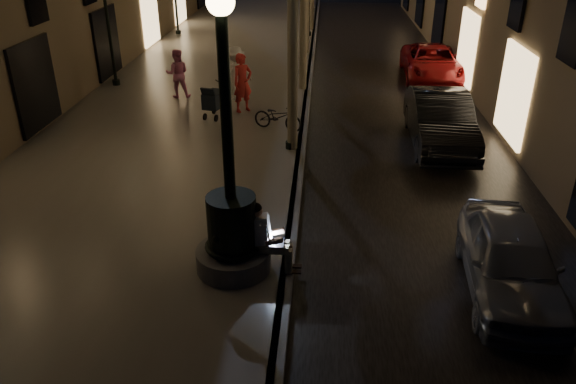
# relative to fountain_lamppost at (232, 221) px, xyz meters

# --- Properties ---
(ground) EXTENTS (120.00, 120.00, 0.00)m
(ground) POSITION_rel_fountain_lamppost_xyz_m (1.00, 13.00, -1.21)
(ground) COLOR black
(ground) RESTS_ON ground
(cobble_lane) EXTENTS (6.00, 45.00, 0.02)m
(cobble_lane) POSITION_rel_fountain_lamppost_xyz_m (4.00, 13.00, -1.20)
(cobble_lane) COLOR black
(cobble_lane) RESTS_ON ground
(promenade) EXTENTS (8.00, 45.00, 0.20)m
(promenade) POSITION_rel_fountain_lamppost_xyz_m (-3.00, 13.00, -1.11)
(promenade) COLOR slate
(promenade) RESTS_ON ground
(curb_strip) EXTENTS (0.25, 45.00, 0.20)m
(curb_strip) POSITION_rel_fountain_lamppost_xyz_m (1.00, 13.00, -1.11)
(curb_strip) COLOR #59595B
(curb_strip) RESTS_ON ground
(fountain_lamppost) EXTENTS (1.40, 1.40, 5.21)m
(fountain_lamppost) POSITION_rel_fountain_lamppost_xyz_m (0.00, 0.00, 0.00)
(fountain_lamppost) COLOR #59595B
(fountain_lamppost) RESTS_ON promenade
(seated_man_laptop) EXTENTS (1.02, 0.34, 1.39)m
(seated_man_laptop) POSITION_rel_fountain_lamppost_xyz_m (0.61, 0.00, -0.28)
(seated_man_laptop) COLOR tan
(seated_man_laptop) RESTS_ON promenade
(lamp_curb_a) EXTENTS (0.36, 0.36, 4.81)m
(lamp_curb_a) POSITION_rel_fountain_lamppost_xyz_m (0.70, 6.00, 2.02)
(lamp_curb_a) COLOR black
(lamp_curb_a) RESTS_ON promenade
(lamp_left_b) EXTENTS (0.36, 0.36, 4.81)m
(lamp_left_b) POSITION_rel_fountain_lamppost_xyz_m (-6.40, 12.00, 2.02)
(lamp_left_b) COLOR black
(lamp_left_b) RESTS_ON promenade
(stroller) EXTENTS (0.70, 1.19, 1.20)m
(stroller) POSITION_rel_fountain_lamppost_xyz_m (-1.91, 8.44, -0.41)
(stroller) COLOR black
(stroller) RESTS_ON promenade
(car_front) EXTENTS (1.82, 3.90, 1.29)m
(car_front) POSITION_rel_fountain_lamppost_xyz_m (5.00, -0.11, -0.57)
(car_front) COLOR #95979B
(car_front) RESTS_ON ground
(car_second) EXTENTS (1.69, 4.65, 1.53)m
(car_second) POSITION_rel_fountain_lamppost_xyz_m (5.00, 7.03, -0.45)
(car_second) COLOR black
(car_second) RESTS_ON ground
(car_third) EXTENTS (2.35, 4.85, 1.33)m
(car_third) POSITION_rel_fountain_lamppost_xyz_m (5.96, 14.37, -0.55)
(car_third) COLOR maroon
(car_third) RESTS_ON ground
(pedestrian_red) EXTENTS (0.83, 0.80, 1.92)m
(pedestrian_red) POSITION_rel_fountain_lamppost_xyz_m (-1.07, 9.18, -0.05)
(pedestrian_red) COLOR red
(pedestrian_red) RESTS_ON promenade
(pedestrian_pink) EXTENTS (0.94, 0.79, 1.71)m
(pedestrian_pink) POSITION_rel_fountain_lamppost_xyz_m (-3.60, 10.61, -0.16)
(pedestrian_pink) COLOR pink
(pedestrian_pink) RESTS_ON promenade
(pedestrian_white) EXTENTS (1.39, 1.22, 1.87)m
(pedestrian_white) POSITION_rel_fountain_lamppost_xyz_m (-1.48, 10.45, -0.08)
(pedestrian_white) COLOR silver
(pedestrian_white) RESTS_ON promenade
(bicycle) EXTENTS (1.67, 1.09, 0.83)m
(bicycle) POSITION_rel_fountain_lamppost_xyz_m (0.22, 7.47, -0.60)
(bicycle) COLOR black
(bicycle) RESTS_ON promenade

